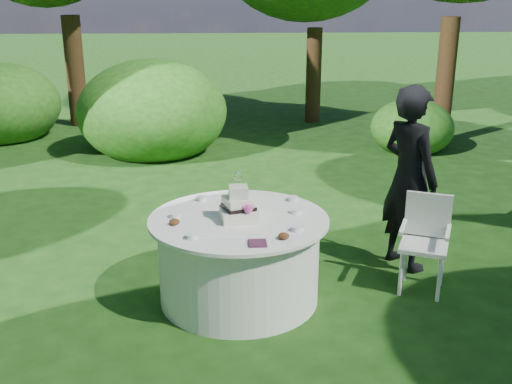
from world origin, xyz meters
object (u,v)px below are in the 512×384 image
(napkins, at_px, (258,243))
(table, at_px, (239,258))
(guest, at_px, (409,178))
(cake, at_px, (239,207))
(chair, at_px, (425,235))

(napkins, relative_size, table, 0.09)
(napkins, distance_m, guest, 1.96)
(table, bearing_deg, napkins, -78.29)
(table, bearing_deg, cake, -89.08)
(table, bearing_deg, guest, 19.64)
(napkins, height_order, cake, cake)
(napkins, xyz_separation_m, chair, (1.58, 0.69, -0.26))
(cake, height_order, chair, cake)
(napkins, bearing_deg, guest, 37.34)
(table, distance_m, cake, 0.50)
(napkins, bearing_deg, table, 101.71)
(guest, relative_size, chair, 2.05)
(guest, height_order, table, guest)
(chair, bearing_deg, table, -176.47)
(table, distance_m, chair, 1.71)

